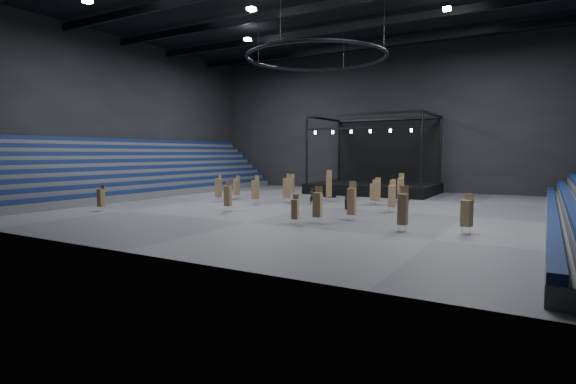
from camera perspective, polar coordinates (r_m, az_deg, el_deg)
The scene contains 32 objects.
floor at distance 39.97m, azimuth 3.49°, elevation -1.89°, with size 50.00×50.00×0.00m, color #4E4E51.
wall_back at distance 59.38m, azimuth 12.74°, elevation 8.94°, with size 50.00×0.20×18.00m, color black.
wall_front at distance 23.28m, azimuth -21.03°, elevation 15.12°, with size 50.00×0.20×18.00m, color black.
wall_left at distance 55.70m, azimuth -20.44°, elevation 9.02°, with size 0.20×42.00×18.00m, color black.
bleachers_left at distance 54.06m, azimuth -18.82°, elevation 1.49°, with size 7.20×40.00×6.40m.
stage at distance 54.80m, azimuth 11.11°, elevation 1.41°, with size 14.00×10.00×9.20m.
truss_ring at distance 40.53m, azimuth 3.60°, elevation 16.69°, with size 12.30×12.30×5.15m.
roof_girders at distance 41.59m, azimuth 3.63°, elevation 22.36°, with size 49.00×30.35×0.70m.
floodlights at distance 38.03m, azimuth 0.71°, elevation 23.10°, with size 28.60×16.60×0.25m.
flight_case_left at distance 48.63m, azimuth 5.32°, elevation -0.18°, with size 1.24×0.62×0.83m, color black.
flight_case_mid at distance 48.17m, azimuth 8.03°, elevation -0.33°, with size 1.07×0.54×0.72m, color black.
flight_case_right at distance 46.91m, azimuth 14.51°, elevation -0.59°, with size 1.04×0.52×0.70m, color black.
chair_stack_0 at distance 43.39m, azimuth -0.17°, elevation 0.56°, with size 0.71×0.71×2.77m.
chair_stack_1 at distance 44.51m, azimuth 14.11°, elevation 0.54°, with size 0.53×0.53×2.83m.
chair_stack_2 at distance 37.05m, azimuth 13.08°, elevation -0.45°, with size 0.57×0.57×2.61m.
chair_stack_3 at distance 42.28m, azimuth -4.16°, elevation 0.37°, with size 0.64×0.64×2.67m.
chair_stack_4 at distance 37.20m, azimuth -7.64°, elevation -0.44°, with size 0.62×0.62×2.47m.
chair_stack_5 at distance 50.14m, azimuth 0.50°, elevation 0.95°, with size 0.48×0.48×2.44m.
chair_stack_6 at distance 44.82m, azimuth -8.82°, elevation 0.60°, with size 0.63×0.63×2.73m.
chair_stack_7 at distance 44.52m, azimuth 5.23°, elevation 0.84°, with size 0.71×0.71×3.10m.
chair_stack_8 at distance 30.11m, azimuth 0.91°, elevation -2.13°, with size 0.47×0.47×2.00m.
chair_stack_9 at distance 30.46m, azimuth 3.77°, elevation -1.55°, with size 0.60×0.60×2.50m.
chair_stack_10 at distance 31.84m, azimuth 8.09°, elevation -1.09°, with size 0.59×0.59×2.78m.
chair_stack_11 at distance 41.66m, azimuth 11.29°, elevation 0.13°, with size 0.58×0.58×2.55m.
chair_stack_12 at distance 28.00m, azimuth 14.38°, elevation -2.03°, with size 0.53×0.53×2.79m.
chair_stack_13 at distance 28.45m, azimuth 21.77°, elevation -2.45°, with size 0.68×0.68×2.39m.
chair_stack_14 at distance 40.00m, azimuth -22.63°, elevation -0.62°, with size 0.47×0.47×2.16m.
chair_stack_15 at distance 42.04m, azimuth 10.83°, elevation 0.06°, with size 0.60×0.60×2.34m.
chair_stack_16 at distance 46.80m, azimuth -6.55°, elevation 0.67°, with size 0.64×0.64×2.42m.
chair_stack_17 at distance 42.59m, azimuth 13.19°, elevation 0.04°, with size 0.43×0.43×2.37m.
man_center at distance 41.88m, azimuth 3.09°, elevation -0.50°, with size 0.57×0.37×1.56m, color black.
crew_member at distance 38.45m, azimuth 7.65°, elevation -0.91°, with size 0.83×0.65×1.71m, color black.
Camera 1 is at (17.70, -35.52, 4.77)m, focal length 28.00 mm.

